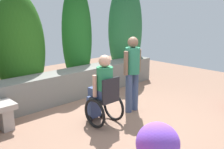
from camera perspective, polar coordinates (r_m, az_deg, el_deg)
name	(u,v)px	position (r m, az deg, el deg)	size (l,w,h in m)	color
ground_plane	(119,119)	(5.17, 1.50, -9.86)	(10.96, 10.96, 0.00)	#8A6753
stone_retaining_wall	(68,85)	(6.32, -9.81, -2.26)	(5.68, 0.57, 0.69)	slate
hedge_backdrop	(53,42)	(6.67, -12.98, 7.04)	(6.28, 1.13, 3.03)	#1B4411
person_in_wheelchair	(103,92)	(4.76, -2.04, -3.97)	(0.53, 0.66, 1.33)	black
person_standing_companion	(132,69)	(5.31, 4.57, 1.16)	(0.49, 0.30, 1.59)	#3D4E70
flower_pot_purple_near	(158,147)	(3.60, 10.14, -15.57)	(0.59, 0.59, 0.66)	#AA5642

